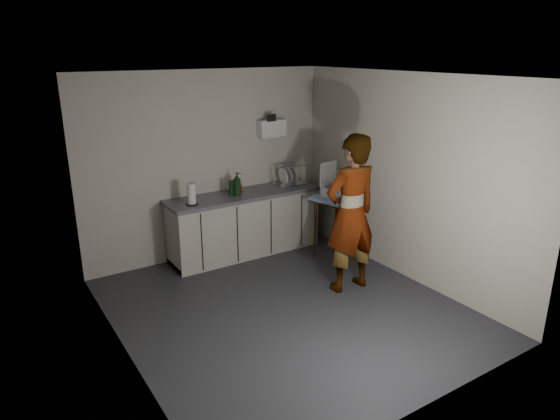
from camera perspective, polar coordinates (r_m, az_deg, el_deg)
ground at (r=5.87m, az=0.72°, el=-11.19°), size 4.00×4.00×0.00m
wall_back at (r=7.04m, az=-8.24°, el=5.04°), size 3.60×0.02×2.60m
wall_right at (r=6.48m, az=14.12°, el=3.53°), size 0.02×4.00×2.60m
wall_left at (r=4.66m, az=-17.93°, el=-2.53°), size 0.02×4.00×2.60m
ceiling at (r=5.12m, az=0.84°, el=15.02°), size 3.60×4.00×0.01m
kitchen_counter at (r=7.21m, az=-4.07°, el=-1.75°), size 2.24×0.62×0.91m
wall_shelf at (r=7.36m, az=-1.00°, el=9.33°), size 0.42×0.18×0.37m
side_table at (r=7.05m, az=6.96°, el=0.60°), size 0.82×0.82×0.88m
standing_man at (r=6.02m, az=8.10°, el=-0.46°), size 0.72×0.49×1.94m
soap_bottle at (r=6.95m, az=-4.93°, el=3.01°), size 0.17×0.17×0.32m
soda_can at (r=7.03m, az=-4.62°, el=2.39°), size 0.07×0.07×0.13m
dark_bottle at (r=6.92m, az=-5.62°, el=2.51°), size 0.06×0.06×0.22m
paper_towel at (r=6.58m, az=-10.09°, el=1.72°), size 0.16×0.16×0.28m
dish_rack at (r=7.47m, az=0.99°, el=3.47°), size 0.44×0.33×0.31m
bakery_box at (r=7.03m, az=6.38°, el=2.41°), size 0.38×0.39×0.46m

